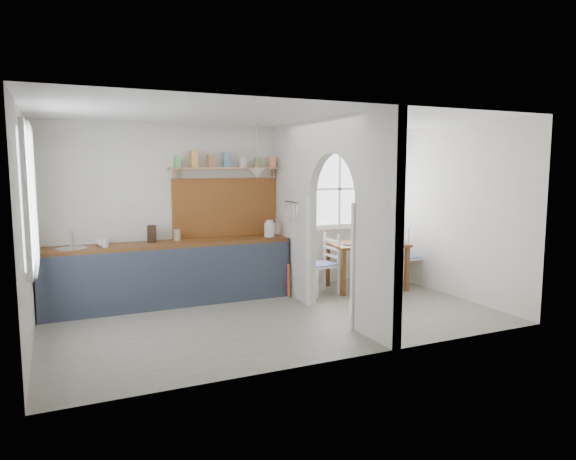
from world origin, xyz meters
name	(u,v)px	position (x,y,z in m)	size (l,w,h in m)	color
floor	(279,318)	(0.00, 0.00, 0.00)	(5.80, 3.20, 0.01)	gray
ceiling	(278,116)	(0.00, 0.00, 2.60)	(5.80, 3.20, 0.01)	silver
walls	(279,220)	(0.00, 0.00, 1.30)	(5.81, 3.21, 2.60)	silver
partition	(325,206)	(0.70, 0.06, 1.45)	(0.12, 3.20, 2.60)	silver
kitchen_window	(26,198)	(-2.87, 0.00, 1.65)	(0.10, 1.16, 1.50)	white
nook_window	(339,189)	(1.80, 1.56, 1.60)	(1.76, 0.10, 1.30)	white
counter	(170,272)	(-1.13, 1.33, 0.46)	(3.50, 0.60, 0.90)	#5C3514
sink	(71,249)	(-2.43, 1.30, 0.89)	(0.40, 0.40, 0.02)	silver
backsplash	(226,207)	(-0.20, 1.58, 1.35)	(1.65, 0.03, 0.90)	brown
shelf	(227,165)	(-0.20, 1.49, 2.00)	(1.75, 0.20, 0.21)	#A47C58
pendant_lamp	(257,173)	(0.15, 1.15, 1.88)	(0.26, 0.26, 0.16)	silver
utensil_rail	(292,202)	(0.61, 0.90, 1.45)	(0.02, 0.02, 0.50)	silver
dining_table	(366,266)	(1.95, 0.92, 0.38)	(1.21, 0.80, 0.75)	#5C3514
chair_left	(321,264)	(1.13, 0.95, 0.47)	(0.43, 0.43, 0.94)	white
chair_right	(409,256)	(2.78, 0.90, 0.48)	(0.44, 0.44, 0.96)	white
kettle	(269,228)	(0.39, 1.27, 1.03)	(0.22, 0.17, 0.26)	silver
mug_a	(105,243)	(-2.01, 1.20, 0.96)	(0.12, 0.12, 0.12)	silver
mug_b	(101,242)	(-2.05, 1.35, 0.95)	(0.13, 0.13, 0.10)	silver
knife_block	(152,234)	(-1.36, 1.43, 1.02)	(0.11, 0.15, 0.24)	black
jar	(177,235)	(-1.00, 1.42, 0.98)	(0.10, 0.10, 0.17)	#978464
towel_magenta	(288,279)	(0.58, 0.99, 0.28)	(0.02, 0.03, 0.49)	#DD2179
towel_orange	(289,281)	(0.58, 0.94, 0.25)	(0.02, 0.03, 0.50)	#C76A21
bowl	(390,240)	(2.31, 0.78, 0.80)	(0.35, 0.35, 0.08)	white
table_cup	(367,241)	(1.87, 0.79, 0.81)	(0.11, 0.11, 0.10)	#4E7352
plate	(349,244)	(1.58, 0.85, 0.76)	(0.19, 0.19, 0.02)	black
vase	(362,234)	(2.00, 1.14, 0.86)	(0.21, 0.21, 0.22)	#422848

